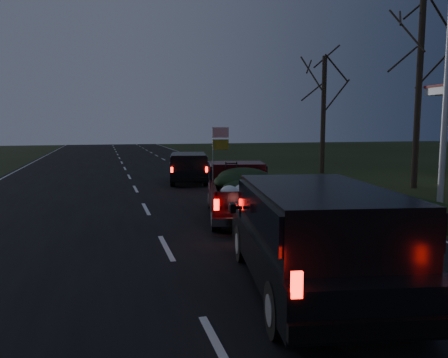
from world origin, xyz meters
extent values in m
plane|color=black|center=(0.00, 0.00, 0.00)|extent=(120.00, 120.00, 0.00)
cube|color=black|center=(0.00, 0.00, 0.01)|extent=(14.00, 120.00, 0.02)
cube|color=black|center=(7.80, 3.00, 0.30)|extent=(1.00, 10.00, 0.60)
cylinder|color=silver|center=(9.50, 2.00, 4.50)|extent=(0.20, 0.20, 9.00)
cylinder|color=black|center=(12.50, 7.00, 4.25)|extent=(0.28, 0.28, 8.50)
cylinder|color=black|center=(11.50, 14.00, 3.50)|extent=(0.28, 0.28, 7.00)
cube|color=#39070B|center=(2.71, 2.87, 0.56)|extent=(2.77, 4.92, 0.51)
cube|color=#39070B|center=(2.88, 3.69, 1.25)|extent=(1.98, 1.81, 0.83)
cube|color=black|center=(2.88, 3.69, 1.34)|extent=(2.06, 1.73, 0.51)
cube|color=#39070B|center=(2.46, 1.69, 0.83)|extent=(2.21, 2.89, 0.06)
ellipsoid|color=black|center=(2.60, 2.14, 1.25)|extent=(1.80, 1.94, 0.56)
cylinder|color=gray|center=(1.90, 3.04, 1.90)|extent=(0.03, 0.03, 1.85)
cube|color=red|center=(2.14, 2.99, 2.67)|extent=(0.48, 0.12, 0.32)
cube|color=gold|center=(2.14, 2.99, 2.30)|extent=(0.48, 0.12, 0.32)
cube|color=black|center=(2.78, 11.65, 0.55)|extent=(2.47, 4.47, 0.53)
cube|color=black|center=(2.74, 11.43, 1.14)|extent=(2.17, 3.32, 0.70)
cube|color=black|center=(2.74, 11.43, 1.21)|extent=(2.24, 3.25, 0.42)
cube|color=black|center=(2.11, -3.26, 0.68)|extent=(3.05, 5.54, 0.66)
cube|color=black|center=(2.06, -3.53, 1.42)|extent=(2.68, 4.12, 0.87)
cube|color=black|center=(2.06, -3.53, 1.51)|extent=(2.77, 4.03, 0.52)
cube|color=black|center=(1.03, -2.01, 1.29)|extent=(0.15, 0.26, 0.17)
camera|label=1|loc=(-1.35, -10.00, 2.87)|focal=35.00mm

